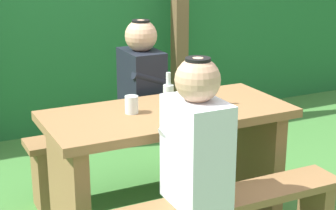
# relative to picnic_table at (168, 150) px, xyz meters

# --- Properties ---
(pergola_post_right) EXTENTS (0.12, 0.12, 1.95)m
(pergola_post_right) POSITION_rel_picnic_table_xyz_m (0.94, 1.68, 0.47)
(pergola_post_right) COLOR brown
(pergola_post_right) RESTS_ON ground_plane
(picnic_table) EXTENTS (1.40, 0.64, 0.75)m
(picnic_table) POSITION_rel_picnic_table_xyz_m (0.00, 0.00, 0.00)
(picnic_table) COLOR olive
(picnic_table) RESTS_ON ground_plane
(bench_far) EXTENTS (1.40, 0.24, 0.46)m
(bench_far) POSITION_rel_picnic_table_xyz_m (0.00, 0.58, -0.18)
(bench_far) COLOR olive
(bench_far) RESTS_ON ground_plane
(person_white_shirt) EXTENTS (0.25, 0.35, 0.72)m
(person_white_shirt) POSITION_rel_picnic_table_xyz_m (-0.13, -0.57, 0.28)
(person_white_shirt) COLOR silver
(person_white_shirt) RESTS_ON bench_near
(person_black_coat) EXTENTS (0.25, 0.35, 0.72)m
(person_black_coat) POSITION_rel_picnic_table_xyz_m (0.09, 0.57, 0.28)
(person_black_coat) COLOR black
(person_black_coat) RESTS_ON bench_far
(drinking_glass) EXTENTS (0.08, 0.08, 0.10)m
(drinking_glass) POSITION_rel_picnic_table_xyz_m (-0.21, 0.04, 0.29)
(drinking_glass) COLOR silver
(drinking_glass) RESTS_ON picnic_table
(bottle_left) EXTENTS (0.06, 0.06, 0.25)m
(bottle_left) POSITION_rel_picnic_table_xyz_m (0.23, -0.02, 0.34)
(bottle_left) COLOR silver
(bottle_left) RESTS_ON picnic_table
(bottle_right) EXTENTS (0.06, 0.06, 0.25)m
(bottle_right) POSITION_rel_picnic_table_xyz_m (-0.06, -0.12, 0.34)
(bottle_right) COLOR silver
(bottle_right) RESTS_ON picnic_table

